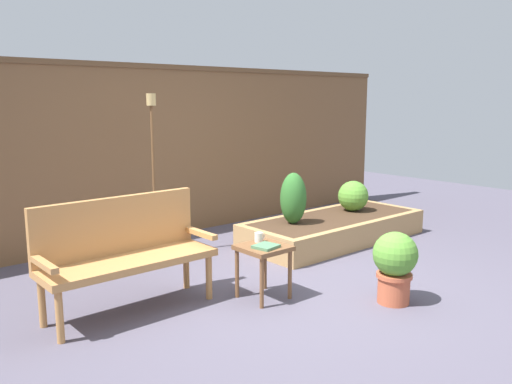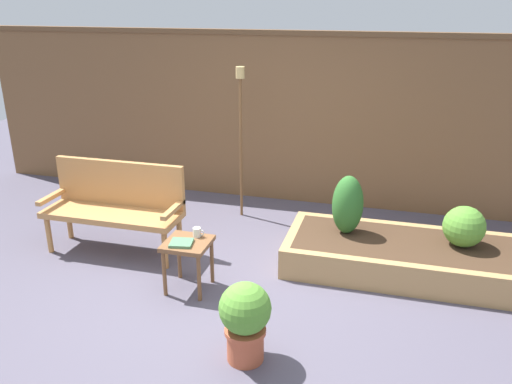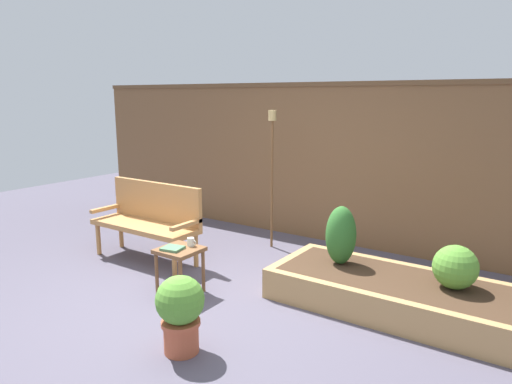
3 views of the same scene
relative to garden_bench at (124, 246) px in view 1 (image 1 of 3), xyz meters
The scene contains 11 objects.
ground_plane 1.64m from the garden_bench, 26.58° to the right, with size 14.00×14.00×0.00m, color #514C5B.
fence_back 2.42m from the garden_bench, 54.11° to the left, with size 8.40×0.14×2.16m.
garden_bench is the anchor object (origin of this frame).
side_table 1.19m from the garden_bench, 29.14° to the right, with size 0.40×0.40×0.48m.
cup_on_table 1.18m from the garden_bench, 22.90° to the right, with size 0.11×0.07×0.09m.
book_on_table 1.19m from the garden_bench, 32.57° to the right, with size 0.19×0.18×0.02m, color #4C7A56.
potted_boxwood 2.30m from the garden_bench, 37.58° to the right, with size 0.38×0.38×0.63m.
raised_planter_bed 3.03m from the garden_bench, ahead, with size 2.40×1.00×0.30m.
shrub_near_bench 2.38m from the garden_bench, ahead, with size 0.31×0.31×0.60m.
shrub_far_corner 3.47m from the garden_bench, ahead, with size 0.39×0.39×0.39m.
tiki_torch 1.71m from the garden_bench, 50.58° to the left, with size 0.10×0.10×1.80m.
Camera 1 is at (-3.32, -3.23, 1.75)m, focal length 37.25 mm.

